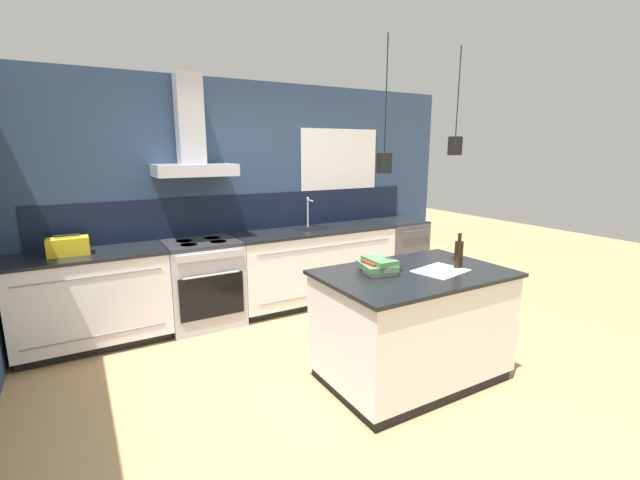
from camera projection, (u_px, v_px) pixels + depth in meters
ground_plane at (340, 378)px, 3.53m from camera, size 16.00×16.00×0.00m
wall_back at (245, 193)px, 4.93m from camera, size 5.60×2.42×2.60m
counter_run_left at (93, 299)px, 4.04m from camera, size 1.35×0.64×0.91m
counter_run_sink at (315, 265)px, 5.22m from camera, size 1.99×0.64×1.28m
oven_range at (204, 283)px, 4.55m from camera, size 0.75×0.66×0.91m
dishwasher at (397, 253)px, 5.85m from camera, size 0.60×0.65×0.91m
kitchen_island at (412, 325)px, 3.44m from camera, size 1.47×0.96×0.91m
bottle_on_island at (459, 254)px, 3.42m from camera, size 0.07×0.07×0.29m
book_stack at (378, 266)px, 3.30m from camera, size 0.31×0.34×0.12m
red_supply_box at (378, 267)px, 3.31m from camera, size 0.20×0.17×0.09m
paper_pile at (441, 271)px, 3.36m from camera, size 0.45×0.38×0.01m
yellow_toolbox at (68, 246)px, 3.86m from camera, size 0.34×0.18×0.19m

